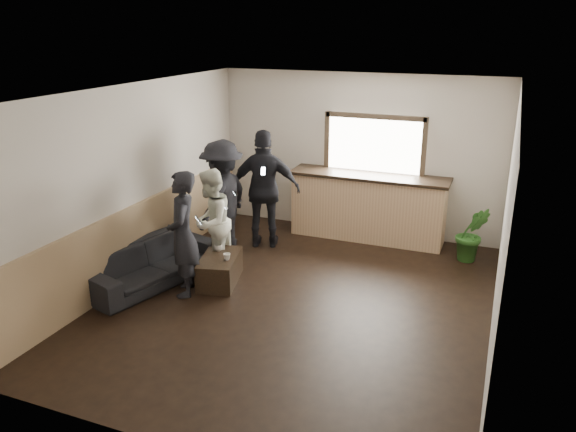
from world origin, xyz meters
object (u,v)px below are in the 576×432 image
at_px(bar_counter, 368,203).
at_px(person_d, 265,189).
at_px(cup_a, 218,248).
at_px(sofa, 152,263).
at_px(potted_plant, 472,234).
at_px(person_b, 211,222).
at_px(person_c, 223,198).
at_px(cup_b, 227,257).
at_px(coffee_table, 220,269).
at_px(person_a, 183,234).

height_order(bar_counter, person_d, bar_counter).
relative_size(bar_counter, cup_a, 21.79).
bearing_deg(sofa, potted_plant, -43.15).
height_order(person_b, person_c, person_c).
height_order(person_c, person_d, person_d).
xyz_separation_m(cup_a, person_c, (-0.33, 0.81, 0.49)).
bearing_deg(person_d, cup_a, 64.96).
bearing_deg(person_c, cup_b, 32.24).
distance_m(coffee_table, person_d, 1.74).
height_order(coffee_table, person_c, person_c).
distance_m(bar_counter, person_a, 3.53).
xyz_separation_m(potted_plant, person_b, (-3.59, -1.86, 0.34)).
distance_m(coffee_table, cup_b, 0.30).
distance_m(cup_b, person_b, 0.66).
xyz_separation_m(potted_plant, person_a, (-3.59, -2.63, 0.42)).
bearing_deg(sofa, cup_b, -57.93).
relative_size(person_a, person_d, 0.89).
height_order(coffee_table, cup_a, cup_a).
xyz_separation_m(potted_plant, person_c, (-3.76, -1.15, 0.48)).
height_order(cup_b, person_b, person_b).
bearing_deg(person_a, person_b, 153.54).
height_order(bar_counter, cup_a, bar_counter).
xyz_separation_m(potted_plant, person_d, (-3.27, -0.60, 0.53)).
distance_m(person_a, person_d, 2.06).
relative_size(sofa, cup_a, 16.55).
height_order(bar_counter, cup_b, bar_counter).
bearing_deg(potted_plant, person_d, -169.59).
xyz_separation_m(sofa, person_b, (0.63, 0.66, 0.50)).
height_order(sofa, coffee_table, sofa).
xyz_separation_m(cup_b, person_a, (-0.43, -0.42, 0.43)).
bearing_deg(cup_b, sofa, -163.94).
distance_m(bar_counter, person_b, 2.90).
height_order(cup_a, cup_b, cup_a).
xyz_separation_m(coffee_table, person_b, (-0.27, 0.29, 0.60)).
bearing_deg(cup_b, potted_plant, 35.05).
bearing_deg(person_a, bar_counter, 122.70).
relative_size(bar_counter, person_b, 1.69).
distance_m(sofa, coffee_table, 0.99).
bearing_deg(potted_plant, cup_b, -144.95).
bearing_deg(person_d, person_b, 57.62).
bearing_deg(cup_b, person_c, 119.93).
bearing_deg(person_c, person_b, 16.46).
xyz_separation_m(cup_b, potted_plant, (3.15, 2.21, 0.01)).
distance_m(potted_plant, person_d, 3.37).
bearing_deg(cup_a, person_c, 112.52).
bearing_deg(person_b, person_d, 160.14).
distance_m(person_b, person_d, 1.31).
xyz_separation_m(cup_b, person_d, (-0.12, 1.61, 0.54)).
bearing_deg(person_d, coffee_table, 70.13).
distance_m(sofa, person_d, 2.25).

